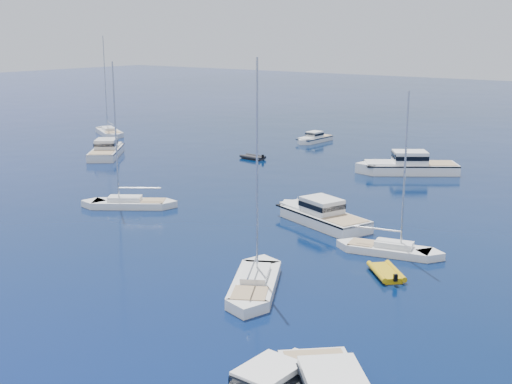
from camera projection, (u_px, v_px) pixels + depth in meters
ground at (12, 331)px, 36.20m from camera, size 400.00×400.00×0.00m
motor_cruiser_centre at (320, 223)px, 56.50m from camera, size 10.98×6.55×2.76m
motor_cruiser_far_l at (107, 156)px, 86.43m from camera, size 9.27×10.43×2.82m
motor_cruiser_distant at (407, 173)px, 76.14m from camera, size 12.01×10.12×3.18m
motor_cruiser_horizon at (314, 142)px, 97.15m from camera, size 2.60×7.44×1.93m
sailboat_mid_r at (255, 289)px, 42.16m from camera, size 7.13×9.95×14.63m
sailboat_mid_l at (129, 207)px, 61.55m from camera, size 8.88×7.22×13.48m
sailboat_centre at (389, 254)px, 48.79m from camera, size 8.51×3.91×12.11m
sailboat_far_l at (109, 135)px, 104.01m from camera, size 10.45×7.40×15.33m
tender_yellow at (386, 276)px, 44.43m from camera, size 3.92×3.95×0.95m
tender_grey_far at (253, 159)px, 84.41m from camera, size 3.40×2.07×0.95m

